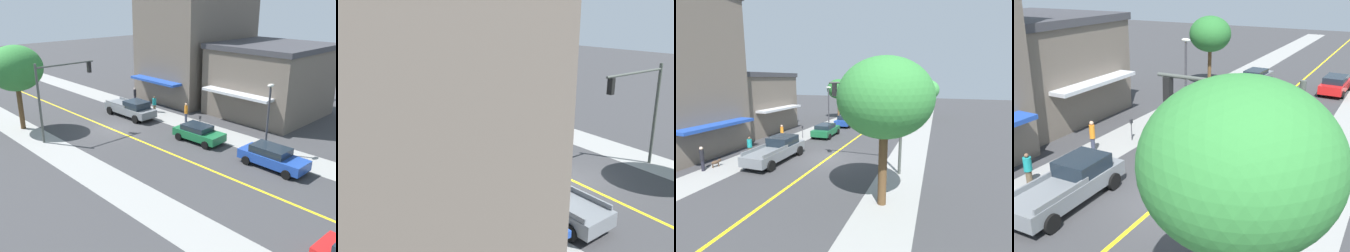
% 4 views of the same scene
% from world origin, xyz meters
% --- Properties ---
extents(ground_plane, '(140.00, 140.00, 0.00)m').
position_xyz_m(ground_plane, '(0.00, 0.00, 0.00)').
color(ground_plane, '#38383A').
extents(sidewalk_left, '(2.94, 126.00, 0.01)m').
position_xyz_m(sidewalk_left, '(-6.06, 0.00, 0.00)').
color(sidewalk_left, gray).
rests_on(sidewalk_left, ground).
extents(sidewalk_right, '(2.94, 126.00, 0.01)m').
position_xyz_m(sidewalk_right, '(6.06, 0.00, 0.00)').
color(sidewalk_right, gray).
rests_on(sidewalk_right, ground).
extents(road_centerline_stripe, '(0.20, 126.00, 0.00)m').
position_xyz_m(road_centerline_stripe, '(0.00, 0.00, 0.00)').
color(road_centerline_stripe, yellow).
rests_on(road_centerline_stripe, ground).
extents(corner_shop_building, '(11.12, 9.70, 7.08)m').
position_xyz_m(corner_shop_building, '(-14.44, 6.79, 3.55)').
color(corner_shop_building, '#665B51').
rests_on(corner_shop_building, ground).
extents(street_tree_left_near, '(4.66, 4.66, 7.49)m').
position_xyz_m(street_tree_left_near, '(5.71, -5.88, 5.48)').
color(street_tree_left_near, brown).
rests_on(street_tree_left_near, ground).
extents(street_tree_left_far, '(3.68, 3.68, 6.31)m').
position_xyz_m(street_tree_left_far, '(-6.97, 20.06, 4.72)').
color(street_tree_left_far, brown).
rests_on(street_tree_left_far, ground).
extents(fire_hydrant, '(0.44, 0.24, 0.83)m').
position_xyz_m(fire_hydrant, '(-5.07, -1.20, 0.41)').
color(fire_hydrant, silver).
rests_on(fire_hydrant, ground).
extents(parking_meter, '(0.12, 0.18, 1.36)m').
position_xyz_m(parking_meter, '(-5.47, 5.61, 0.90)').
color(parking_meter, '#4C4C51').
rests_on(parking_meter, ground).
extents(traffic_light_mast, '(5.25, 0.32, 6.47)m').
position_xyz_m(traffic_light_mast, '(4.36, -1.32, 4.39)').
color(traffic_light_mast, '#474C47').
rests_on(traffic_light_mast, ground).
extents(street_lamp, '(0.70, 0.36, 5.39)m').
position_xyz_m(street_lamp, '(-5.34, 12.40, 3.41)').
color(street_lamp, '#38383D').
rests_on(street_lamp, ground).
extents(red_sedan_right_curb, '(2.26, 4.84, 1.54)m').
position_xyz_m(red_sedan_right_curb, '(3.54, 23.08, 0.81)').
color(red_sedan_right_curb, red).
rests_on(red_sedan_right_curb, ground).
extents(grey_sedan_left_curb, '(2.17, 4.33, 1.50)m').
position_xyz_m(grey_sedan_left_curb, '(-3.33, 22.51, 0.80)').
color(grey_sedan_left_curb, slate).
rests_on(grey_sedan_left_curb, ground).
extents(green_sedan_left_curb, '(2.28, 4.31, 1.39)m').
position_xyz_m(green_sedan_left_curb, '(-3.45, 7.26, 0.75)').
color(green_sedan_left_curb, '#196638').
rests_on(green_sedan_left_curb, ground).
extents(blue_sedan_left_curb, '(2.09, 4.76, 1.51)m').
position_xyz_m(blue_sedan_left_curb, '(-3.45, 14.14, 0.79)').
color(blue_sedan_left_curb, '#1E429E').
rests_on(blue_sedan_left_curb, ground).
extents(grey_pickup_truck, '(2.30, 5.97, 1.78)m').
position_xyz_m(grey_pickup_truck, '(-3.55, -1.79, 0.89)').
color(grey_pickup_truck, slate).
rests_on(grey_pickup_truck, ground).
extents(pedestrian_teal_shirt, '(0.40, 0.40, 1.63)m').
position_xyz_m(pedestrian_teal_shirt, '(-6.43, -1.56, 0.85)').
color(pedestrian_teal_shirt, brown).
rests_on(pedestrian_teal_shirt, ground).
extents(pedestrian_orange_shirt, '(0.31, 0.31, 1.86)m').
position_xyz_m(pedestrian_orange_shirt, '(-6.35, 3.05, 1.01)').
color(pedestrian_orange_shirt, '#33384C').
rests_on(pedestrian_orange_shirt, ground).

